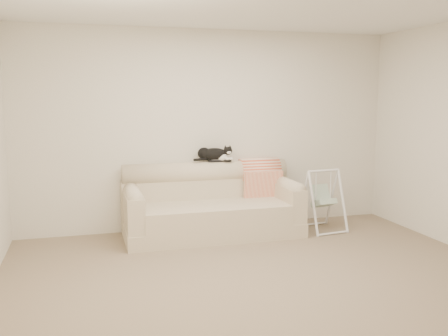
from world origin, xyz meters
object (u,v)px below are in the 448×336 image
(remote_a, at_px, (215,161))
(baby_swing, at_px, (323,200))
(remote_b, at_px, (225,161))
(tuxedo_cat, at_px, (214,154))
(sofa, at_px, (211,207))

(remote_a, height_order, baby_swing, remote_a)
(remote_b, xyz_separation_m, baby_swing, (1.20, -0.44, -0.50))
(tuxedo_cat, bearing_deg, remote_a, -57.34)
(sofa, xyz_separation_m, tuxedo_cat, (0.10, 0.25, 0.65))
(tuxedo_cat, relative_size, baby_swing, 0.65)
(remote_b, bearing_deg, baby_swing, -20.15)
(remote_a, relative_size, tuxedo_cat, 0.34)
(remote_b, bearing_deg, sofa, -137.45)
(sofa, relative_size, baby_swing, 2.72)
(sofa, height_order, tuxedo_cat, tuxedo_cat)
(remote_b, distance_m, tuxedo_cat, 0.17)
(remote_b, xyz_separation_m, tuxedo_cat, (-0.15, 0.02, 0.09))
(baby_swing, bearing_deg, remote_b, 159.85)
(sofa, xyz_separation_m, remote_a, (0.12, 0.23, 0.56))
(sofa, bearing_deg, remote_a, 63.20)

